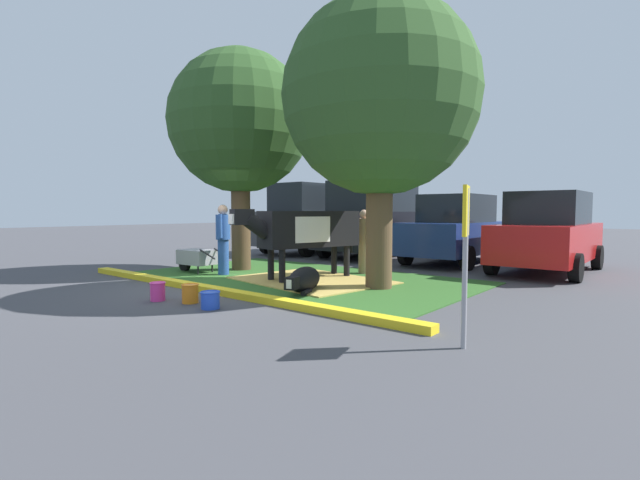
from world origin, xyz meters
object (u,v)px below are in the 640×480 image
bucket_pink (158,291)px  sedan_silver (457,230)px  calf_lying (304,280)px  parking_sign (466,234)px  sedan_red (548,233)px  bucket_orange (190,293)px  suv_dark_grey (314,218)px  suv_black (374,219)px  shade_tree_right (380,98)px  bucket_blue (210,300)px  wheelbarrow (197,257)px  cow_holstein (306,230)px  shade_tree_left (240,123)px  person_handler (364,240)px  person_visitor_near (223,237)px

bucket_pink → sedan_silver: 8.95m
calf_lying → parking_sign: bearing=-21.8°
parking_sign → sedan_red: bearing=96.7°
bucket_orange → suv_dark_grey: (-4.44, 8.42, 1.10)m
suv_black → shade_tree_right: bearing=-56.2°
calf_lying → bucket_blue: bearing=-94.8°
wheelbarrow → bucket_blue: wheelbarrow is taller
bucket_pink → bucket_blue: (1.23, 0.18, -0.02)m
cow_holstein → suv_dark_grey: 6.79m
parking_sign → wheelbarrow: bearing=166.7°
parking_sign → shade_tree_left: bearing=158.3°
shade_tree_right → sedan_silver: size_ratio=1.29×
shade_tree_right → bucket_blue: (-1.07, -3.28, -3.60)m
calf_lying → suv_dark_grey: (-5.24, 6.43, 1.03)m
calf_lying → person_handler: bearing=100.4°
parking_sign → bucket_orange: 4.71m
person_handler → suv_dark_grey: (-4.72, 3.65, 0.43)m
person_handler → sedan_silver: bearing=78.2°
cow_holstein → suv_dark_grey: (-4.27, 5.28, 0.14)m
shade_tree_left → bucket_pink: (1.99, -3.58, -3.63)m
bucket_blue → sedan_red: (3.03, 8.10, 0.84)m
bucket_orange → sedan_silver: 8.61m
bucket_pink → bucket_blue: bearing=8.6°
suv_dark_grey → cow_holstein: bearing=-51.1°
person_handler → sedan_red: (3.38, 3.27, 0.14)m
calf_lying → sedan_silver: sedan_silver is taller
bucket_pink → suv_black: suv_black is taller
sedan_silver → suv_dark_grey: bearing=-179.1°
shade_tree_right → sedan_red: size_ratio=1.29×
parking_sign → suv_dark_grey: bearing=138.6°
calf_lying → bucket_pink: (-1.40, -2.23, -0.07)m
shade_tree_left → person_visitor_near: (0.41, -0.91, -2.89)m
shade_tree_left → sedan_red: shade_tree_left is taller
wheelbarrow → sedan_red: 8.87m
bucket_pink → sedan_red: size_ratio=0.07×
cow_holstein → calf_lying: bearing=-50.0°
bucket_pink → person_handler: bearing=80.0°
person_handler → sedan_silver: size_ratio=0.36×
suv_dark_grey → sedan_red: suv_dark_grey is taller
shade_tree_right → bucket_orange: shade_tree_right is taller
shade_tree_left → calf_lying: size_ratio=4.25×
bucket_pink → suv_dark_grey: suv_dark_grey is taller
shade_tree_right → bucket_blue: 4.99m
bucket_pink → sedan_silver: (1.67, 8.75, 0.82)m
person_visitor_near → sedan_red: size_ratio=0.38×
bucket_blue → sedan_silver: 8.62m
cow_holstein → parking_sign: bearing=-29.3°
bucket_orange → shade_tree_right: bearing=62.2°
person_visitor_near → suv_black: 6.19m
cow_holstein → suv_dark_grey: size_ratio=0.67×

